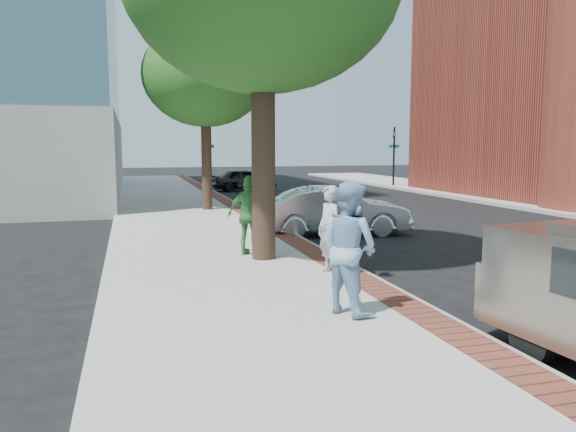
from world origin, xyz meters
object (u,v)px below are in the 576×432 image
object	(u,v)px
person_officer	(349,248)
person_green	(250,215)
person_gray	(329,230)
bg_car	(244,180)
sedan_silver	(335,211)
parking_meter	(356,220)

from	to	relation	value
person_officer	person_green	distance (m)	4.81
person_gray	bg_car	distance (m)	22.49
person_gray	person_green	distance (m)	2.54
person_green	sedan_silver	xyz separation A→B (m)	(3.22, 3.09, -0.35)
person_officer	person_green	world-z (taller)	person_officer
parking_meter	person_officer	size ratio (longest dim) A/B	0.75
person_officer	sedan_silver	xyz separation A→B (m)	(2.73, 7.88, -0.42)
person_officer	bg_car	world-z (taller)	person_officer
sedan_silver	person_green	bearing A→B (deg)	141.24
sedan_silver	bg_car	size ratio (longest dim) A/B	1.15
parking_meter	person_gray	bearing A→B (deg)	164.06
parking_meter	person_green	world-z (taller)	person_green
sedan_silver	bg_car	distance (m)	16.93
person_gray	bg_car	size ratio (longest dim) A/B	0.46
parking_meter	sedan_silver	bearing A→B (deg)	73.49
parking_meter	person_gray	xyz separation A→B (m)	(-0.50, 0.14, -0.19)
parking_meter	person_officer	bearing A→B (deg)	-114.89
parking_meter	person_green	xyz separation A→B (m)	(-1.58, 2.45, -0.14)
person_green	bg_car	distance (m)	20.39
parking_meter	sedan_silver	distance (m)	5.80
person_gray	person_green	world-z (taller)	person_green
person_green	sedan_silver	world-z (taller)	person_green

